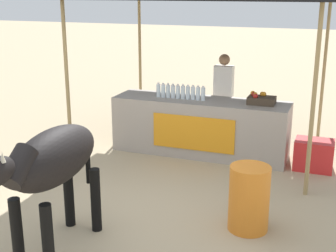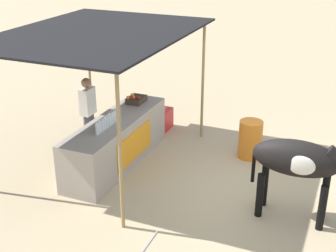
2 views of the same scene
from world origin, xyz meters
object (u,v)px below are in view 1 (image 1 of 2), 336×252
at_px(fruit_crate, 261,99).
at_px(vendor_behind_counter, 223,98).
at_px(cow, 51,163).
at_px(cooler_box, 314,155).
at_px(water_barrel, 249,198).
at_px(stall_counter, 200,127).

height_order(fruit_crate, vendor_behind_counter, vendor_behind_counter).
distance_m(vendor_behind_counter, cow, 4.43).
height_order(vendor_behind_counter, cow, vendor_behind_counter).
xyz_separation_m(vendor_behind_counter, cow, (-0.75, -4.36, 0.18)).
xyz_separation_m(cooler_box, water_barrel, (-0.59, -2.30, 0.16)).
xyz_separation_m(stall_counter, fruit_crate, (1.01, 0.06, 0.55)).
bearing_deg(stall_counter, cooler_box, -2.90).
bearing_deg(stall_counter, vendor_behind_counter, 74.55).
relative_size(stall_counter, water_barrel, 3.76).
height_order(water_barrel, cow, cow).
bearing_deg(vendor_behind_counter, cow, -99.82).
xyz_separation_m(fruit_crate, vendor_behind_counter, (-0.80, 0.70, -0.18)).
relative_size(fruit_crate, cow, 0.24).
bearing_deg(fruit_crate, water_barrel, -82.70).
relative_size(stall_counter, fruit_crate, 6.82).
distance_m(stall_counter, cooler_box, 1.93).
bearing_deg(fruit_crate, vendor_behind_counter, 138.96).
relative_size(stall_counter, cow, 1.65).
xyz_separation_m(stall_counter, water_barrel, (1.32, -2.39, -0.08)).
relative_size(water_barrel, cow, 0.44).
bearing_deg(vendor_behind_counter, fruit_crate, -41.04).
distance_m(water_barrel, cow, 2.32).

